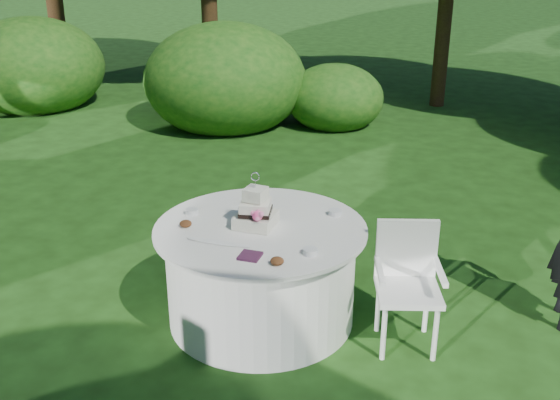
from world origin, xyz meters
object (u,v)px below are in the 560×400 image
Objects in this scene: cake at (256,212)px; chair at (407,276)px; napkins at (250,256)px; table at (261,273)px.

cake is 1.17m from chair.
chair is at bearing 28.09° from napkins.
chair reaches higher than table.
napkins is at bearing -151.91° from chair.
table is at bearing -4.06° from cake.
chair is at bearing 2.45° from cake.
table is at bearing 101.21° from napkins.
napkins is 0.62m from table.
cake is at bearing -177.55° from chair.
napkins reaches higher than table.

